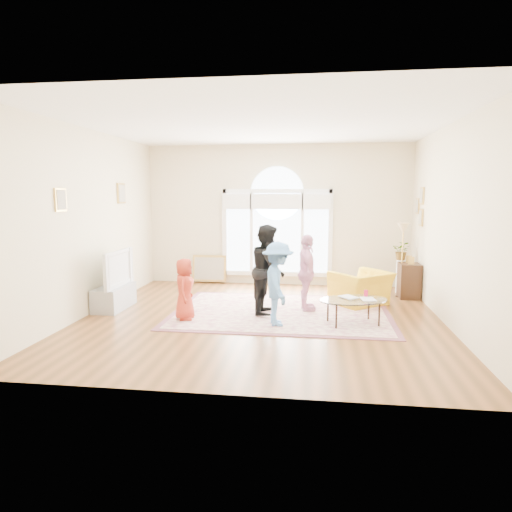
# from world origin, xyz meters

# --- Properties ---
(ground) EXTENTS (6.00, 6.00, 0.00)m
(ground) POSITION_xyz_m (0.00, 0.00, 0.00)
(ground) COLOR #543518
(ground) RESTS_ON ground
(room_shell) EXTENTS (6.00, 6.00, 6.00)m
(room_shell) POSITION_xyz_m (0.01, 2.83, 1.57)
(room_shell) COLOR beige
(room_shell) RESTS_ON ground
(area_rug) EXTENTS (3.60, 2.60, 0.02)m
(area_rug) POSITION_xyz_m (0.31, 0.44, 0.01)
(area_rug) COLOR beige
(area_rug) RESTS_ON ground
(rug_border) EXTENTS (3.80, 2.80, 0.01)m
(rug_border) POSITION_xyz_m (0.31, 0.44, 0.01)
(rug_border) COLOR #7B4552
(rug_border) RESTS_ON ground
(tv_console) EXTENTS (0.45, 1.00, 0.42)m
(tv_console) POSITION_xyz_m (-2.75, 0.30, 0.21)
(tv_console) COLOR #989BA1
(tv_console) RESTS_ON ground
(television) EXTENTS (0.17, 1.14, 0.66)m
(television) POSITION_xyz_m (-2.74, 0.30, 0.75)
(television) COLOR black
(television) RESTS_ON tv_console
(coffee_table) EXTENTS (1.27, 1.01, 0.54)m
(coffee_table) POSITION_xyz_m (1.52, -0.19, 0.40)
(coffee_table) COLOR silver
(coffee_table) RESTS_ON ground
(armchair) EXTENTS (1.30, 1.29, 0.64)m
(armchair) POSITION_xyz_m (1.76, 1.17, 0.32)
(armchair) COLOR gold
(armchair) RESTS_ON ground
(side_cabinet) EXTENTS (0.40, 0.50, 0.70)m
(side_cabinet) POSITION_xyz_m (2.78, 1.93, 0.35)
(side_cabinet) COLOR black
(side_cabinet) RESTS_ON ground
(floor_lamp) EXTENTS (0.31, 0.31, 1.51)m
(floor_lamp) POSITION_xyz_m (2.64, 2.00, 1.28)
(floor_lamp) COLOR black
(floor_lamp) RESTS_ON ground
(plant_pedestal) EXTENTS (0.20, 0.20, 0.70)m
(plant_pedestal) POSITION_xyz_m (2.70, 2.40, 0.35)
(plant_pedestal) COLOR white
(plant_pedestal) RESTS_ON ground
(potted_plant) EXTENTS (0.44, 0.41, 0.40)m
(potted_plant) POSITION_xyz_m (2.70, 2.40, 0.90)
(potted_plant) COLOR #33722D
(potted_plant) RESTS_ON plant_pedestal
(leaning_picture) EXTENTS (0.80, 0.14, 0.62)m
(leaning_picture) POSITION_xyz_m (-1.58, 2.90, 0.00)
(leaning_picture) COLOR tan
(leaning_picture) RESTS_ON ground
(child_red) EXTENTS (0.36, 0.52, 1.02)m
(child_red) POSITION_xyz_m (-1.24, -0.28, 0.53)
(child_red) COLOR #B33421
(child_red) RESTS_ON area_rug
(child_black) EXTENTS (0.59, 0.76, 1.55)m
(child_black) POSITION_xyz_m (0.09, 0.30, 0.79)
(child_black) COLOR black
(child_black) RESTS_ON area_rug
(child_pink) EXTENTS (0.44, 0.83, 1.36)m
(child_pink) POSITION_xyz_m (0.75, 0.59, 0.70)
(child_pink) COLOR #F6A9C9
(child_pink) RESTS_ON area_rug
(child_blue) EXTENTS (0.66, 0.94, 1.33)m
(child_blue) POSITION_xyz_m (0.32, -0.41, 0.69)
(child_blue) COLOR #5992DA
(child_blue) RESTS_ON area_rug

